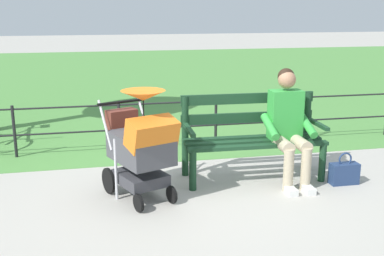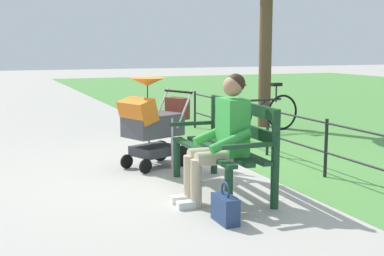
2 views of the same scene
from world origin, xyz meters
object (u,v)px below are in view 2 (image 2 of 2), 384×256
(handbag, at_px, (225,208))
(bicycle, at_px, (260,112))
(park_bench, at_px, (227,142))
(stroller, at_px, (152,122))
(person_on_bench, at_px, (222,135))

(handbag, xyz_separation_m, bicycle, (4.24, -2.71, 0.24))
(park_bench, relative_size, handbag, 4.36)
(stroller, distance_m, bicycle, 3.32)
(park_bench, bearing_deg, person_on_bench, 147.74)
(stroller, relative_size, bicycle, 0.69)
(bicycle, bearing_deg, park_bench, 145.78)
(handbag, bearing_deg, person_on_bench, -22.31)
(stroller, bearing_deg, bicycle, -53.35)
(park_bench, xyz_separation_m, person_on_bench, (-0.35, 0.22, 0.15))
(park_bench, bearing_deg, handbag, 153.77)
(person_on_bench, xyz_separation_m, bicycle, (3.65, -2.47, -0.31))
(stroller, xyz_separation_m, handbag, (-2.27, 0.05, -0.47))
(park_bench, bearing_deg, stroller, 17.44)
(park_bench, relative_size, stroller, 1.40)
(person_on_bench, height_order, handbag, person_on_bench)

